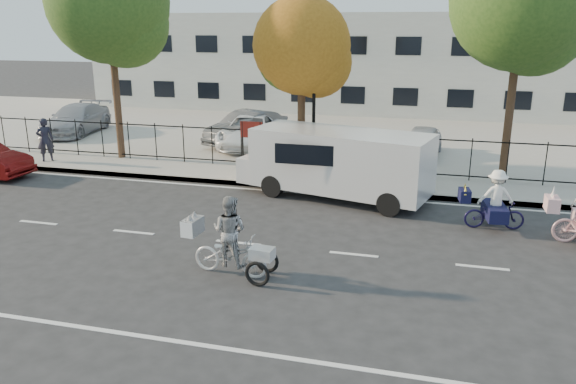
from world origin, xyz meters
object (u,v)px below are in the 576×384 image
(zebra_trike, at_px, (230,245))
(lot_car_c, at_px, (246,128))
(lamppost, at_px, (314,92))
(lot_car_a, at_px, (76,119))
(pedestrian, at_px, (45,140))
(lot_car_d, at_px, (422,141))
(lot_car_b, at_px, (251,131))
(bull_bike, at_px, (494,206))
(white_van, at_px, (337,161))

(zebra_trike, height_order, lot_car_c, zebra_trike)
(lamppost, bearing_deg, lot_car_a, 160.57)
(pedestrian, relative_size, lot_car_d, 0.49)
(lot_car_a, relative_size, lot_car_c, 1.10)
(lot_car_b, bearing_deg, lot_car_d, -5.22)
(pedestrian, bearing_deg, lot_car_c, 178.83)
(zebra_trike, height_order, bull_bike, zebra_trike)
(pedestrian, height_order, lot_car_c, pedestrian)
(lot_car_a, relative_size, lot_car_b, 0.98)
(white_van, relative_size, lot_car_a, 1.35)
(bull_bike, relative_size, lot_car_a, 0.38)
(lamppost, height_order, lot_car_d, lamppost)
(white_van, height_order, lot_car_a, white_van)
(lot_car_a, xyz_separation_m, lot_car_c, (8.96, -0.21, 0.02))
(bull_bike, xyz_separation_m, lot_car_a, (-18.93, 8.61, 0.19))
(lot_car_c, bearing_deg, bull_bike, -19.45)
(lot_car_a, height_order, lot_car_c, lot_car_c)
(bull_bike, distance_m, lot_car_a, 20.80)
(lamppost, distance_m, lot_car_a, 13.98)
(white_van, distance_m, lot_car_c, 8.54)
(bull_bike, xyz_separation_m, lot_car_c, (-9.97, 8.40, 0.21))
(bull_bike, xyz_separation_m, lot_car_b, (-9.62, 7.95, 0.17))
(white_van, bearing_deg, lamppost, 132.99)
(white_van, xyz_separation_m, lot_car_a, (-14.28, 6.89, -0.35))
(bull_bike, relative_size, pedestrian, 1.06)
(lamppost, relative_size, lot_car_b, 0.88)
(pedestrian, distance_m, lot_car_a, 5.92)
(lamppost, bearing_deg, pedestrian, -175.46)
(zebra_trike, bearing_deg, lot_car_a, 50.17)
(pedestrian, height_order, lot_car_d, pedestrian)
(white_van, bearing_deg, lot_car_b, 142.63)
(pedestrian, xyz_separation_m, lot_car_b, (6.96, 4.77, -0.18))
(lamppost, bearing_deg, zebra_trike, -90.18)
(zebra_trike, distance_m, lot_car_a, 18.51)
(lot_car_c, bearing_deg, lot_car_b, -31.44)
(white_van, xyz_separation_m, lot_car_d, (2.49, 6.23, -0.46))
(lamppost, relative_size, lot_car_a, 0.89)
(lamppost, xyz_separation_m, lot_car_b, (-3.69, 3.93, -2.28))
(white_van, height_order, lot_car_b, white_van)
(white_van, relative_size, pedestrian, 3.79)
(zebra_trike, distance_m, lot_car_c, 13.60)
(zebra_trike, relative_size, lot_car_d, 0.62)
(lamppost, height_order, lot_car_c, lamppost)
(pedestrian, bearing_deg, bull_bike, 129.67)
(zebra_trike, bearing_deg, pedestrian, 59.51)
(lot_car_c, bearing_deg, lot_car_d, 17.34)
(bull_bike, relative_size, white_van, 0.28)
(zebra_trike, xyz_separation_m, lot_car_a, (-12.98, 13.20, 0.14))
(bull_bike, bearing_deg, lot_car_b, 43.50)
(zebra_trike, distance_m, bull_bike, 7.52)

